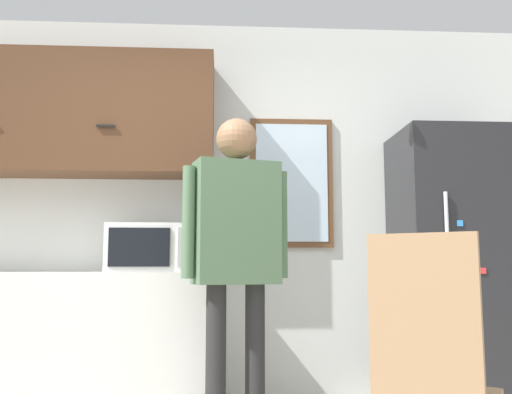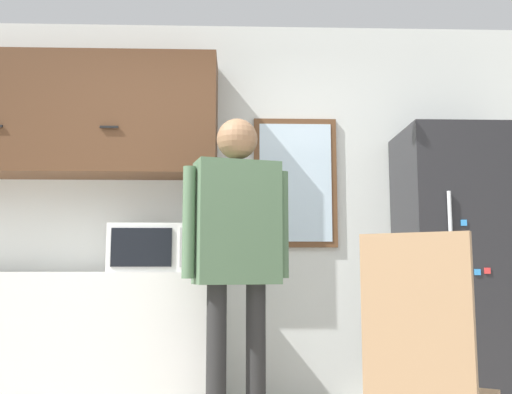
% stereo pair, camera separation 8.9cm
% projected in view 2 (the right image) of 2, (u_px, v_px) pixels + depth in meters
% --- Properties ---
extents(back_wall, '(6.00, 0.06, 2.70)m').
position_uv_depth(back_wall, '(226.00, 208.00, 4.07)').
color(back_wall, silver).
rests_on(back_wall, ground_plane).
extents(counter, '(2.13, 0.62, 0.90)m').
position_uv_depth(counter, '(44.00, 344.00, 3.59)').
color(counter, silver).
rests_on(counter, ground_plane).
extents(upper_cabinets, '(2.13, 0.38, 0.83)m').
position_uv_depth(upper_cabinets, '(61.00, 116.00, 3.91)').
color(upper_cabinets, '#51331E').
extents(microwave, '(0.52, 0.40, 0.30)m').
position_uv_depth(microwave, '(154.00, 248.00, 3.60)').
color(microwave, white).
rests_on(microwave, counter).
extents(person, '(0.60, 0.34, 1.77)m').
position_uv_depth(person, '(237.00, 237.00, 3.19)').
color(person, black).
rests_on(person, ground_plane).
extents(refrigerator, '(0.80, 0.67, 1.83)m').
position_uv_depth(refrigerator, '(466.00, 269.00, 3.71)').
color(refrigerator, '#232326').
rests_on(refrigerator, ground_plane).
extents(chair, '(0.57, 0.57, 1.04)m').
position_uv_depth(chair, '(425.00, 371.00, 2.03)').
color(chair, '#997551').
rests_on(chair, ground_plane).
extents(window, '(0.59, 0.05, 0.93)m').
position_uv_depth(window, '(295.00, 182.00, 4.07)').
color(window, brown).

